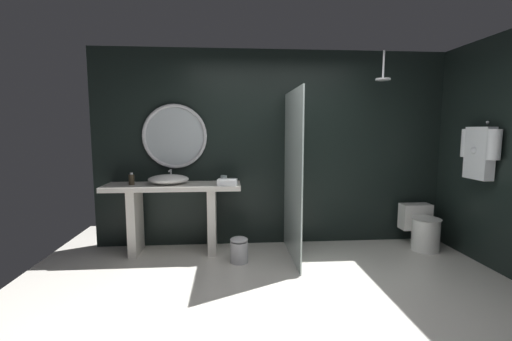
{
  "coord_description": "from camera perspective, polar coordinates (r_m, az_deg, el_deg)",
  "views": [
    {
      "loc": [
        -0.63,
        -2.76,
        1.56
      ],
      "look_at": [
        -0.34,
        0.95,
        1.12
      ],
      "focal_mm": 24.23,
      "sensor_mm": 36.0,
      "label": 1
    }
  ],
  "objects": [
    {
      "name": "side_wall_right",
      "position": [
        4.62,
        35.76,
        2.28
      ],
      "size": [
        0.1,
        2.47,
        2.6
      ],
      "primitive_type": "cube",
      "color": "black",
      "rests_on": "ground_plane"
    },
    {
      "name": "soap_dispenser",
      "position": [
        4.53,
        -19.86,
        -1.39
      ],
      "size": [
        0.07,
        0.07,
        0.15
      ],
      "color": "#3D3323",
      "rests_on": "vanity_counter"
    },
    {
      "name": "round_wall_mirror",
      "position": [
        4.62,
        -13.28,
        5.52
      ],
      "size": [
        0.84,
        0.05,
        0.84
      ],
      "color": "silver"
    },
    {
      "name": "waste_bin",
      "position": [
        4.17,
        -2.81,
        -12.89
      ],
      "size": [
        0.21,
        0.21,
        0.31
      ],
      "color": "silver",
      "rests_on": "ground_plane"
    },
    {
      "name": "rain_shower_head",
      "position": [
        4.57,
        20.24,
        14.45
      ],
      "size": [
        0.18,
        0.18,
        0.35
      ],
      "color": "silver"
    },
    {
      "name": "shower_glass_panel",
      "position": [
        4.16,
        6.07,
        -0.84
      ],
      "size": [
        0.02,
        1.11,
        2.02
      ],
      "primitive_type": "cube",
      "color": "silver",
      "rests_on": "ground_plane"
    },
    {
      "name": "vanity_counter",
      "position": [
        4.5,
        -13.42,
        -5.82
      ],
      "size": [
        1.68,
        0.5,
        0.88
      ],
      "color": "silver",
      "rests_on": "ground_plane"
    },
    {
      "name": "toilet",
      "position": [
        5.1,
        25.7,
        -8.48
      ],
      "size": [
        0.39,
        0.56,
        0.55
      ],
      "color": "white",
      "rests_on": "ground_plane"
    },
    {
      "name": "ground_plane",
      "position": [
        3.23,
        7.91,
        -22.16
      ],
      "size": [
        5.76,
        5.76,
        0.0
      ],
      "primitive_type": "plane",
      "color": "silver"
    },
    {
      "name": "hanging_bathrobe",
      "position": [
        4.67,
        32.97,
        2.86
      ],
      "size": [
        0.2,
        0.55,
        0.66
      ],
      "color": "silver"
    },
    {
      "name": "back_wall_panel",
      "position": [
        4.71,
        3.22,
        3.63
      ],
      "size": [
        4.8,
        0.1,
        2.6
      ],
      "primitive_type": "cube",
      "color": "black",
      "rests_on": "ground_plane"
    },
    {
      "name": "folded_hand_towel",
      "position": [
        4.24,
        -4.75,
        -1.94
      ],
      "size": [
        0.25,
        0.19,
        0.08
      ],
      "primitive_type": "cube",
      "rotation": [
        0.0,
        0.0,
        -0.14
      ],
      "color": "white",
      "rests_on": "vanity_counter"
    },
    {
      "name": "tumbler_cup",
      "position": [
        4.43,
        -5.34,
        -1.42
      ],
      "size": [
        0.08,
        0.08,
        0.1
      ],
      "primitive_type": "cylinder",
      "color": "silver",
      "rests_on": "vanity_counter"
    },
    {
      "name": "vessel_sink",
      "position": [
        4.46,
        -14.25,
        -1.41
      ],
      "size": [
        0.51,
        0.41,
        0.17
      ],
      "color": "white",
      "rests_on": "vanity_counter"
    }
  ]
}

